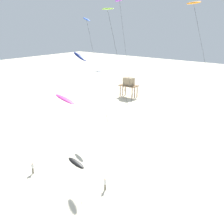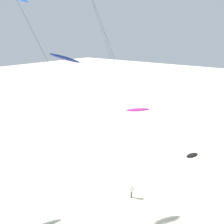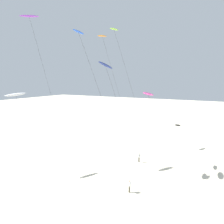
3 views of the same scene
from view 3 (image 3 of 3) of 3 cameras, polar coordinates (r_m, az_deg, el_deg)
The scene contains 11 objects.
ground_plane at distance 39.64m, azimuth 6.52°, elevation -13.89°, with size 260.00×260.00×0.00m, color beige.
kite_white at distance 38.74m, azimuth -22.32°, elevation 3.86°, with size 5.75×2.46×12.80m.
kite_blue at distance 37.02m, azimuth -7.75°, elevation 17.73°, with size 9.72×3.78×22.02m.
kite_lime at distance 40.88m, azimuth 0.77°, elevation 18.60°, with size 10.29×3.87×22.94m.
kite_orange at distance 51.35m, azimuth -2.25°, elevation 17.49°, with size 9.78×3.90×23.75m.
kite_purple at distance 42.96m, azimuth -19.28°, elevation 20.67°, with size 7.48×3.27×25.09m.
kite_navy at distance 36.01m, azimuth -1.50°, elevation 11.04°, with size 8.15×3.16×17.42m.
kite_black at distance 40.78m, azimuth 15.65°, elevation -3.15°, with size 4.29×1.58×7.49m.
kite_magenta at distance 36.23m, azimuth 8.82°, elevation 4.25°, with size 5.36×1.92×12.97m.
kite_flyer_nearest at distance 43.01m, azimuth 6.55°, elevation -10.82°, with size 0.73×0.73×1.67m.
kite_flyer_middle at distance 32.39m, azimuth 4.23°, elevation -17.40°, with size 0.72×0.73×1.67m.
Camera 3 is at (-33.89, -14.18, 14.88)m, focal length 37.76 mm.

